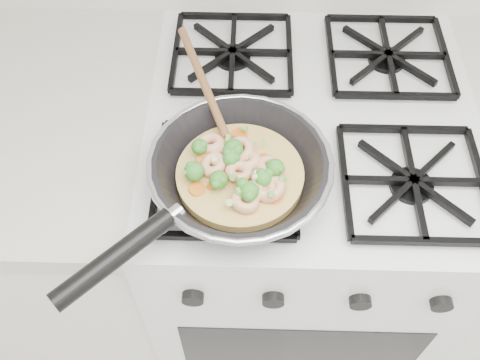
{
  "coord_description": "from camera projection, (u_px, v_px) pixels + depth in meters",
  "views": [
    {
      "loc": [
        -0.11,
        1.04,
        1.61
      ],
      "look_at": [
        -0.13,
        1.54,
        0.93
      ],
      "focal_mm": 40.16,
      "sensor_mm": 36.0,
      "label": 1
    }
  ],
  "objects": [
    {
      "name": "stove",
      "position": [
        293.0,
        239.0,
        1.32
      ],
      "size": [
        0.6,
        0.6,
        0.92
      ],
      "color": "white",
      "rests_on": "ground"
    },
    {
      "name": "skillet",
      "position": [
        237.0,
        172.0,
        0.82
      ],
      "size": [
        0.38,
        0.51,
        0.09
      ],
      "rotation": [
        0.0,
        0.0,
        0.04
      ],
      "color": "black",
      "rests_on": "stove"
    }
  ]
}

